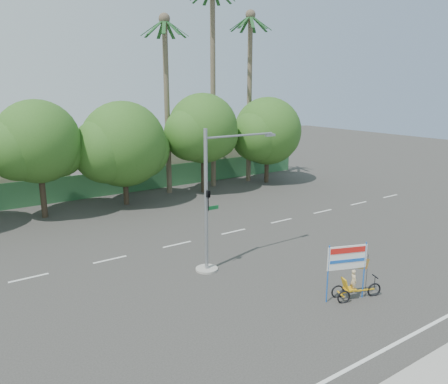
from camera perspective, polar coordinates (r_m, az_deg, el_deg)
ground at (r=20.60m, az=9.91°, el=-12.12°), size 120.00×120.00×0.00m
fence at (r=37.85m, az=-13.27°, el=1.29°), size 38.00×0.08×2.00m
building_right at (r=45.02m, az=-5.92°, el=4.56°), size 14.00×8.00×3.60m
tree_left at (r=31.93m, az=-23.21°, el=5.69°), size 6.66×5.60×8.07m
tree_center at (r=33.67m, az=-13.07°, el=5.79°), size 7.62×6.40×7.85m
tree_right at (r=36.69m, az=-2.84°, el=7.96°), size 6.90×5.80×8.36m
tree_far_right at (r=40.83m, az=5.64°, el=7.66°), size 7.38×6.20×7.94m
palm_tall at (r=38.90m, az=-1.47°, el=16.01°), size 3.73×3.79×17.45m
palm_mid at (r=41.19m, az=3.37°, el=14.38°), size 3.73×3.79×15.45m
palm_short at (r=36.61m, az=-7.54°, el=13.53°), size 3.73×3.79×14.45m
traffic_signal at (r=21.16m, az=-1.62°, el=-2.72°), size 4.72×1.10×7.00m
trike_billboard at (r=19.58m, az=16.27°, el=-10.56°), size 2.48×1.14×2.57m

